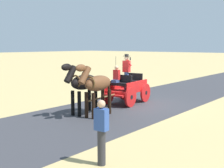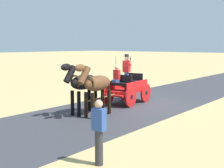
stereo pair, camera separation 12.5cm
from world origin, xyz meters
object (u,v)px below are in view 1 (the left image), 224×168
at_px(horse_drawn_carriage, 126,87).
at_px(pedestrian_walking, 101,131).
at_px(horse_off_side, 83,83).
at_px(horse_near_side, 96,85).

xyz_separation_m(horse_drawn_carriage, pedestrian_walking, (-4.16, 6.54, 0.05)).
distance_m(horse_drawn_carriage, horse_off_side, 3.09).
bearing_deg(horse_drawn_carriage, horse_off_side, 89.54).
bearing_deg(pedestrian_walking, horse_off_side, -39.76).
bearing_deg(pedestrian_walking, horse_near_side, -45.83).
distance_m(horse_drawn_carriage, horse_near_side, 3.09).
bearing_deg(horse_near_side, horse_off_side, 6.52).
xyz_separation_m(horse_near_side, pedestrian_walking, (-3.47, 3.57, -0.46)).
height_order(horse_drawn_carriage, horse_near_side, horse_drawn_carriage).
xyz_separation_m(horse_off_side, pedestrian_walking, (-4.19, 3.49, -0.46)).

